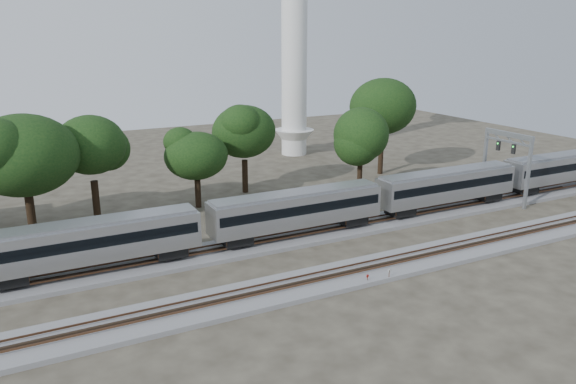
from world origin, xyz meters
name	(u,v)px	position (x,y,z in m)	size (l,w,h in m)	color
ground	(278,270)	(0.00, 0.00, 0.00)	(160.00, 160.00, 0.00)	#383328
track_far	(251,246)	(0.00, 6.00, 0.21)	(160.00, 5.00, 0.73)	slate
track_near	(299,286)	(0.00, -4.00, 0.21)	(160.00, 5.00, 0.73)	slate
train	(448,184)	(24.70, 6.00, 3.30)	(132.84, 3.24, 4.78)	#ADAFB4
switch_stand_red	(367,278)	(5.30, -6.00, 0.58)	(0.29, 0.09, 0.91)	#512D19
switch_stand_white	(389,273)	(7.28, -6.29, 0.71)	(0.34, 0.15, 1.11)	#512D19
switch_lever	(385,275)	(7.60, -5.31, 0.15)	(0.50, 0.30, 0.30)	#512D19
signal_gantry	(507,151)	(33.74, 6.00, 6.31)	(0.60, 7.12, 8.66)	gray
tree_2	(23,155)	(-18.50, 18.20, 8.63)	(8.79, 8.79, 12.39)	black
tree_3	(91,145)	(-11.87, 20.85, 8.59)	(8.75, 8.75, 12.33)	black
tree_4	(196,156)	(-0.27, 20.93, 6.22)	(6.35, 6.35, 8.96)	black
tree_5	(244,132)	(7.25, 24.37, 7.96)	(8.11, 8.11, 11.43)	black
tree_6	(361,135)	(19.41, 16.03, 7.91)	(8.06, 8.06, 11.37)	black
tree_7	(383,107)	(28.88, 24.50, 9.88)	(10.05, 10.05, 14.17)	black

